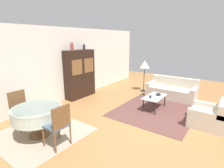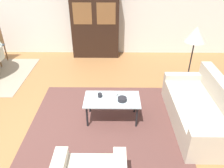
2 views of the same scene
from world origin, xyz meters
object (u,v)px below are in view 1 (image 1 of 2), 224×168
at_px(coffee_table, 155,98).
at_px(dining_table, 37,113).
at_px(cup, 150,97).
at_px(armchair, 209,116).
at_px(bowl_small, 152,95).
at_px(display_cabinet, 80,74).
at_px(vase_short, 84,47).
at_px(floor_lamp, 145,65).
at_px(dining_chair_near, 58,123).
at_px(bowl, 158,94).
at_px(dining_chair_far, 20,107).
at_px(vase_tall, 72,46).
at_px(couch, 172,90).

bearing_deg(coffee_table, dining_table, 153.08).
bearing_deg(cup, armchair, -91.38).
bearing_deg(bowl_small, display_cabinet, 100.93).
distance_m(armchair, vase_short, 4.91).
relative_size(display_cabinet, floor_lamp, 1.36).
relative_size(dining_chair_near, bowl_small, 8.76).
bearing_deg(coffee_table, bowl, -16.76).
relative_size(armchair, floor_lamp, 0.65).
relative_size(dining_table, dining_chair_far, 1.18).
bearing_deg(cup, vase_short, 89.92).
height_order(floor_lamp, vase_tall, vase_tall).
height_order(couch, dining_chair_near, dining_chair_near).
bearing_deg(floor_lamp, vase_short, 137.52).
relative_size(couch, vase_tall, 6.55).
xyz_separation_m(dining_table, vase_short, (2.99, 1.32, 1.39)).
xyz_separation_m(vase_tall, vase_short, (0.62, 0.00, -0.04)).
relative_size(display_cabinet, bowl_small, 17.03).
height_order(display_cabinet, dining_table, display_cabinet).
xyz_separation_m(bowl, vase_short, (-0.38, 3.00, 1.50)).
relative_size(floor_lamp, bowl, 8.74).
bearing_deg(dining_chair_far, vase_short, -169.89).
relative_size(coffee_table, cup, 12.82).
bearing_deg(dining_chair_far, cup, 141.78).
height_order(floor_lamp, vase_short, vase_short).
xyz_separation_m(dining_table, floor_lamp, (4.89, -0.42, 0.59)).
bearing_deg(display_cabinet, armchair, -86.98).
xyz_separation_m(display_cabinet, vase_tall, (-0.33, 0.00, 1.08)).
height_order(dining_chair_far, vase_short, vase_short).
bearing_deg(dining_chair_far, couch, 152.40).
bearing_deg(couch, coffee_table, 87.10).
distance_m(dining_chair_far, floor_lamp, 5.08).
bearing_deg(couch, bowl, 88.91).
height_order(display_cabinet, bowl_small, display_cabinet).
bearing_deg(bowl, couch, -1.09).
bearing_deg(dining_chair_near, vase_tall, 41.66).
distance_m(armchair, coffee_table, 1.68).
bearing_deg(vase_short, vase_tall, 180.00).
xyz_separation_m(coffee_table, vase_short, (-0.21, 2.95, 1.58)).
distance_m(armchair, dining_chair_far, 5.03).
relative_size(display_cabinet, dining_chair_near, 1.94).
bearing_deg(couch, dining_chair_near, 79.14).
distance_m(couch, vase_tall, 4.23).
distance_m(armchair, dining_table, 4.42).
relative_size(dining_chair_near, bowl, 6.13).
height_order(couch, bowl, couch).
distance_m(bowl_small, vase_short, 3.22).
relative_size(couch, dining_chair_near, 1.92).
bearing_deg(dining_table, armchair, -48.10).
bearing_deg(dining_chair_far, floor_lamp, 166.12).
height_order(coffee_table, vase_tall, vase_tall).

